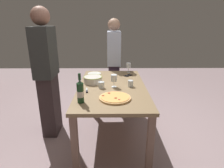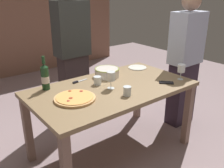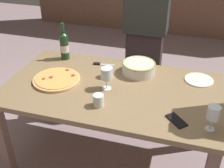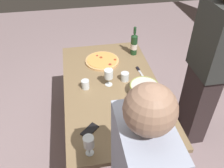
{
  "view_description": "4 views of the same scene",
  "coord_description": "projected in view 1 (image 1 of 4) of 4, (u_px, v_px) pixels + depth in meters",
  "views": [
    {
      "loc": [
        -2.42,
        0.02,
        1.6
      ],
      "look_at": [
        0.0,
        0.0,
        0.78
      ],
      "focal_mm": 30.36,
      "sensor_mm": 36.0,
      "label": 1
    },
    {
      "loc": [
        -1.4,
        -1.78,
        1.67
      ],
      "look_at": [
        0.0,
        0.0,
        0.78
      ],
      "focal_mm": 39.93,
      "sensor_mm": 36.0,
      "label": 2
    },
    {
      "loc": [
        0.51,
        -1.7,
        1.87
      ],
      "look_at": [
        0.0,
        0.0,
        0.78
      ],
      "focal_mm": 45.38,
      "sensor_mm": 36.0,
      "label": 3
    },
    {
      "loc": [
        1.7,
        -0.3,
        2.17
      ],
      "look_at": [
        0.0,
        0.0,
        0.78
      ],
      "focal_mm": 38.01,
      "sensor_mm": 36.0,
      "label": 4
    }
  ],
  "objects": [
    {
      "name": "pizza",
      "position": [
        115.0,
        98.0,
        2.15
      ],
      "size": [
        0.36,
        0.36,
        0.03
      ],
      "color": "#E5AD6D",
      "rests_on": "dining_table"
    },
    {
      "name": "wine_bottle",
      "position": [
        80.0,
        92.0,
        2.02
      ],
      "size": [
        0.07,
        0.07,
        0.33
      ],
      "color": "#1B3F20",
      "rests_on": "dining_table"
    },
    {
      "name": "ground_plane",
      "position": [
        112.0,
        134.0,
        2.81
      ],
      "size": [
        8.0,
        8.0,
        0.0
      ],
      "primitive_type": "plane",
      "color": "gray"
    },
    {
      "name": "cup_ceramic",
      "position": [
        101.0,
        85.0,
        2.48
      ],
      "size": [
        0.08,
        0.08,
        0.08
      ],
      "primitive_type": "cylinder",
      "color": "white",
      "rests_on": "dining_table"
    },
    {
      "name": "wine_glass_by_bottle",
      "position": [
        114.0,
        78.0,
        2.49
      ],
      "size": [
        0.08,
        0.08,
        0.17
      ],
      "color": "white",
      "rests_on": "dining_table"
    },
    {
      "name": "side_plate",
      "position": [
        94.0,
        73.0,
        3.14
      ],
      "size": [
        0.22,
        0.22,
        0.01
      ],
      "primitive_type": "cylinder",
      "color": "white",
      "rests_on": "dining_table"
    },
    {
      "name": "cup_amber",
      "position": [
        130.0,
        83.0,
        2.53
      ],
      "size": [
        0.07,
        0.07,
        0.09
      ],
      "primitive_type": "cylinder",
      "color": "white",
      "rests_on": "dining_table"
    },
    {
      "name": "serving_bowl",
      "position": [
        93.0,
        79.0,
        2.68
      ],
      "size": [
        0.27,
        0.27,
        0.09
      ],
      "color": "silver",
      "rests_on": "dining_table"
    },
    {
      "name": "person_host",
      "position": [
        47.0,
        74.0,
        2.58
      ],
      "size": [
        0.41,
        0.24,
        1.77
      ],
      "rotation": [
        0.0,
        0.0,
        -1.66
      ],
      "color": "#332728",
      "rests_on": "ground"
    },
    {
      "name": "dining_table",
      "position": [
        112.0,
        92.0,
        2.59
      ],
      "size": [
        1.6,
        0.9,
        0.75
      ],
      "color": "olive",
      "rests_on": "ground"
    },
    {
      "name": "pizza_knife",
      "position": [
        87.0,
        91.0,
        2.38
      ],
      "size": [
        0.18,
        0.05,
        0.02
      ],
      "color": "silver",
      "rests_on": "dining_table"
    },
    {
      "name": "cell_phone",
      "position": [
        128.0,
        75.0,
        3.04
      ],
      "size": [
        0.15,
        0.15,
        0.01
      ],
      "primitive_type": "cube",
      "rotation": [
        0.0,
        0.0,
        3.9
      ],
      "color": "black",
      "rests_on": "dining_table"
    },
    {
      "name": "person_guest_left",
      "position": [
        114.0,
        63.0,
        3.57
      ],
      "size": [
        0.4,
        0.24,
        1.63
      ],
      "rotation": [
        0.0,
        0.0,
        3.1
      ],
      "color": "#302331",
      "rests_on": "ground"
    },
    {
      "name": "wine_glass_near_pizza",
      "position": [
        128.0,
        66.0,
        3.19
      ],
      "size": [
        0.08,
        0.08,
        0.17
      ],
      "color": "white",
      "rests_on": "dining_table"
    }
  ]
}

